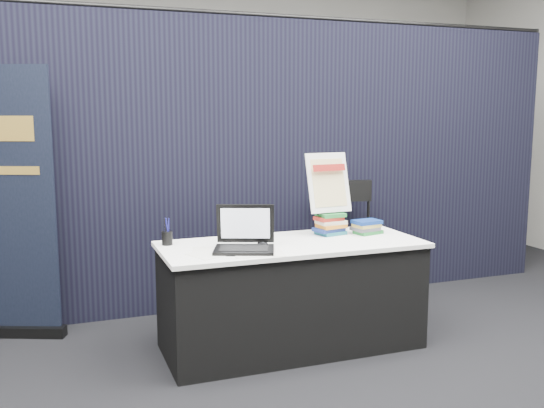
{
  "coord_description": "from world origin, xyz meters",
  "views": [
    {
      "loc": [
        -1.54,
        -3.22,
        1.63
      ],
      "look_at": [
        -0.14,
        0.55,
        1.02
      ],
      "focal_mm": 40.0,
      "sensor_mm": 36.0,
      "label": 1
    }
  ],
  "objects_px": {
    "display_table": "(291,295)",
    "stacking_chair": "(355,239)",
    "laptop": "(242,240)",
    "info_sign": "(328,183)",
    "book_stack_tall": "(330,224)",
    "pullup_banner": "(2,220)",
    "book_stack_short": "(367,227)"
  },
  "relations": [
    {
      "from": "book_stack_tall",
      "to": "pullup_banner",
      "type": "distance_m",
      "value": 2.37
    },
    {
      "from": "info_sign",
      "to": "stacking_chair",
      "type": "relative_size",
      "value": 0.42
    },
    {
      "from": "laptop",
      "to": "info_sign",
      "type": "distance_m",
      "value": 0.87
    },
    {
      "from": "laptop",
      "to": "pullup_banner",
      "type": "height_order",
      "value": "pullup_banner"
    },
    {
      "from": "info_sign",
      "to": "pullup_banner",
      "type": "relative_size",
      "value": 0.23
    },
    {
      "from": "stacking_chair",
      "to": "pullup_banner",
      "type": "bearing_deg",
      "value": -172.73
    },
    {
      "from": "display_table",
      "to": "pullup_banner",
      "type": "relative_size",
      "value": 0.92
    },
    {
      "from": "display_table",
      "to": "book_stack_tall",
      "type": "bearing_deg",
      "value": 23.96
    },
    {
      "from": "display_table",
      "to": "book_stack_short",
      "type": "bearing_deg",
      "value": 7.57
    },
    {
      "from": "laptop",
      "to": "info_sign",
      "type": "xyz_separation_m",
      "value": [
        0.76,
        0.29,
        0.31
      ]
    },
    {
      "from": "book_stack_tall",
      "to": "stacking_chair",
      "type": "height_order",
      "value": "stacking_chair"
    },
    {
      "from": "book_stack_short",
      "to": "stacking_chair",
      "type": "xyz_separation_m",
      "value": [
        0.19,
        0.55,
        -0.21
      ]
    },
    {
      "from": "book_stack_tall",
      "to": "book_stack_short",
      "type": "relative_size",
      "value": 1.07
    },
    {
      "from": "book_stack_short",
      "to": "laptop",
      "type": "bearing_deg",
      "value": -169.77
    },
    {
      "from": "laptop",
      "to": "stacking_chair",
      "type": "height_order",
      "value": "stacking_chair"
    },
    {
      "from": "display_table",
      "to": "info_sign",
      "type": "height_order",
      "value": "info_sign"
    },
    {
      "from": "display_table",
      "to": "stacking_chair",
      "type": "height_order",
      "value": "stacking_chair"
    },
    {
      "from": "book_stack_tall",
      "to": "info_sign",
      "type": "bearing_deg",
      "value": 90.0
    },
    {
      "from": "display_table",
      "to": "book_stack_tall",
      "type": "height_order",
      "value": "book_stack_tall"
    },
    {
      "from": "display_table",
      "to": "stacking_chair",
      "type": "xyz_separation_m",
      "value": [
        0.83,
        0.63,
        0.21
      ]
    },
    {
      "from": "info_sign",
      "to": "laptop",
      "type": "bearing_deg",
      "value": -162.79
    },
    {
      "from": "display_table",
      "to": "stacking_chair",
      "type": "distance_m",
      "value": 1.06
    },
    {
      "from": "info_sign",
      "to": "display_table",
      "type": "bearing_deg",
      "value": -156.14
    },
    {
      "from": "book_stack_tall",
      "to": "display_table",
      "type": "bearing_deg",
      "value": -156.04
    },
    {
      "from": "stacking_chair",
      "to": "book_stack_tall",
      "type": "bearing_deg",
      "value": -121.1
    },
    {
      "from": "book_stack_short",
      "to": "stacking_chair",
      "type": "height_order",
      "value": "stacking_chair"
    },
    {
      "from": "book_stack_short",
      "to": "display_table",
      "type": "bearing_deg",
      "value": -172.43
    },
    {
      "from": "display_table",
      "to": "book_stack_short",
      "type": "distance_m",
      "value": 0.77
    },
    {
      "from": "book_stack_tall",
      "to": "info_sign",
      "type": "relative_size",
      "value": 0.48
    },
    {
      "from": "book_stack_tall",
      "to": "laptop",
      "type": "bearing_deg",
      "value": -160.85
    },
    {
      "from": "pullup_banner",
      "to": "stacking_chair",
      "type": "xyz_separation_m",
      "value": [
        2.7,
        -0.28,
        -0.28
      ]
    },
    {
      "from": "book_stack_short",
      "to": "pullup_banner",
      "type": "distance_m",
      "value": 2.64
    }
  ]
}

